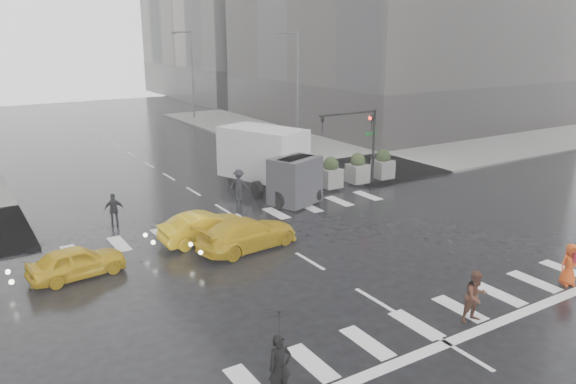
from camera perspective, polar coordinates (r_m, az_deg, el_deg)
ground at (r=22.85m, az=2.23°, el=-7.03°), size 120.00×120.00×0.00m
sidewalk_ne at (r=47.72m, az=9.89°, el=5.12°), size 35.00×35.00×0.15m
road_markings at (r=22.85m, az=2.23°, el=-7.02°), size 18.00×48.00×0.01m
traffic_signal_pole at (r=33.34m, az=7.42°, el=6.03°), size 4.45×0.42×4.50m
street_lamp_near at (r=42.22m, az=0.79°, el=10.63°), size 2.15×0.22×9.00m
street_lamp_far at (r=59.97m, az=-9.83°, el=12.03°), size 2.15×0.22×9.00m
planter_west at (r=32.74m, az=4.34°, el=1.93°), size 1.10×1.10×1.80m
planter_mid at (r=33.94m, az=7.07°, el=2.36°), size 1.10×1.10×1.80m
planter_east at (r=35.20m, az=9.62°, el=2.76°), size 1.10×1.10×1.80m
pedestrian_black at (r=14.34m, az=-0.86°, el=-14.85°), size 1.09×1.11×2.43m
pedestrian_brown at (r=19.02m, az=18.54°, el=-10.03°), size 0.91×0.75×1.73m
pedestrian_orange at (r=22.93m, az=26.74°, el=-6.58°), size 0.90×0.74×1.59m
pedestrian_far_a at (r=27.84m, az=-17.24°, el=-1.73°), size 1.04×0.78×1.59m
pedestrian_far_b at (r=30.77m, az=-5.01°, el=0.75°), size 1.21×1.22×1.71m
taxi_front at (r=22.67m, az=-20.67°, el=-6.65°), size 3.70×1.81×1.21m
taxi_mid at (r=24.90m, az=-8.43°, el=-3.59°), size 4.00×1.43×1.32m
taxi_rear at (r=23.96m, az=-4.13°, el=-4.22°), size 4.28×2.43×1.33m
box_truck at (r=31.60m, az=-1.74°, el=3.23°), size 2.56×6.84×3.63m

